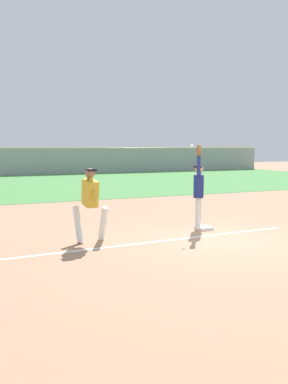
{
  "coord_description": "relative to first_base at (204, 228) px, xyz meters",
  "views": [
    {
      "loc": [
        -5.51,
        -7.92,
        2.22
      ],
      "look_at": [
        -1.39,
        1.7,
        1.05
      ],
      "focal_mm": 38.34,
      "sensor_mm": 36.0,
      "label": 1
    }
  ],
  "objects": [
    {
      "name": "ground_plane",
      "position": [
        -0.22,
        -1.38,
        -0.04
      ],
      "size": [
        78.13,
        78.13,
        0.0
      ],
      "primitive_type": "plane",
      "color": "tan"
    },
    {
      "name": "fielder",
      "position": [
        -0.05,
        0.22,
        1.08
      ],
      "size": [
        0.58,
        0.81,
        2.28
      ],
      "rotation": [
        0.0,
        0.0,
        2.57
      ],
      "color": "silver",
      "rests_on": "ground_plane"
    },
    {
      "name": "runner",
      "position": [
        -3.18,
        -0.19,
        0.96
      ],
      "size": [
        0.76,
        0.85,
        1.72
      ],
      "rotation": [
        0.0,
        0.0,
        0.08
      ],
      "color": "white",
      "rests_on": "ground_plane"
    },
    {
      "name": "outfield_grass",
      "position": [
        -0.22,
        15.14,
        -0.04
      ],
      "size": [
        40.34,
        16.42,
        0.01
      ],
      "primitive_type": "cube",
      "color": "#4C8C47",
      "rests_on": "ground_plane"
    },
    {
      "name": "baseball",
      "position": [
        -0.37,
        0.07,
        2.2
      ],
      "size": [
        0.07,
        0.07,
        0.07
      ],
      "primitive_type": "sphere",
      "color": "white"
    },
    {
      "name": "parked_car_white",
      "position": [
        1.7,
        27.89,
        0.63
      ],
      "size": [
        4.57,
        2.46,
        1.25
      ],
      "rotation": [
        0.0,
        0.0,
        0.1
      ],
      "color": "white",
      "rests_on": "ground_plane"
    },
    {
      "name": "chalk_foul_line",
      "position": [
        -4.0,
        -0.9,
        -0.04
      ],
      "size": [
        11.99,
        0.7,
        0.01
      ],
      "primitive_type": "cube",
      "rotation": [
        0.0,
        0.0,
        0.05
      ],
      "color": "white",
      "rests_on": "ground_plane"
    },
    {
      "name": "parked_car_black",
      "position": [
        8.04,
        27.42,
        0.63
      ],
      "size": [
        4.59,
        2.51,
        1.25
      ],
      "rotation": [
        0.0,
        0.0,
        -0.12
      ],
      "color": "black",
      "rests_on": "ground_plane"
    },
    {
      "name": "outfield_fence",
      "position": [
        -0.22,
        23.35,
        1.01
      ],
      "size": [
        40.42,
        0.08,
        2.09
      ],
      "color": "#93999E",
      "rests_on": "ground_plane"
    },
    {
      "name": "first_base",
      "position": [
        0.0,
        0.0,
        0.0
      ],
      "size": [
        0.4,
        0.4,
        0.08
      ],
      "primitive_type": "cube",
      "rotation": [
        0.0,
        0.0,
        0.05
      ],
      "color": "white",
      "rests_on": "ground_plane"
    }
  ]
}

